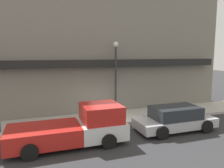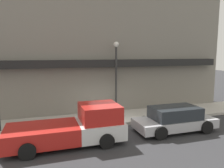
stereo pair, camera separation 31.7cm
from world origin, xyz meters
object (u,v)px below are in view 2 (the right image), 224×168
(street_lamp, at_px, (116,68))
(fire_hydrant, at_px, (155,112))
(parked_car, at_px, (175,119))
(pickup_truck, at_px, (75,127))

(street_lamp, bearing_deg, fire_hydrant, -36.71)
(fire_hydrant, relative_size, street_lamp, 0.13)
(fire_hydrant, bearing_deg, parked_car, -92.02)
(pickup_truck, relative_size, parked_car, 1.20)
(pickup_truck, bearing_deg, street_lamp, 47.98)
(fire_hydrant, distance_m, street_lamp, 3.87)
(parked_car, height_order, street_lamp, street_lamp)
(parked_car, height_order, fire_hydrant, parked_car)
(parked_car, xyz_separation_m, fire_hydrant, (0.08, 2.27, -0.18))
(pickup_truck, xyz_separation_m, parked_car, (5.51, 0.00, -0.12))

